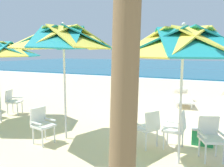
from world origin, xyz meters
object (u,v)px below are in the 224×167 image
(beach_umbrella_0, at_px, (183,43))
(plastic_chair_6, at_px, (13,100))
(plastic_chair_2, at_px, (149,126))
(plastic_chair_3, at_px, (42,123))
(sun_lounger_1, at_px, (182,97))
(beach_umbrella_1, at_px, (64,39))
(cooler_box, at_px, (203,136))
(plastic_chair_0, at_px, (210,135))
(plastic_chair_1, at_px, (177,128))

(beach_umbrella_0, bearing_deg, plastic_chair_6, 167.27)
(plastic_chair_2, bearing_deg, plastic_chair_6, 170.96)
(beach_umbrella_0, bearing_deg, plastic_chair_2, 146.04)
(plastic_chair_3, distance_m, sun_lounger_1, 6.26)
(plastic_chair_2, height_order, plastic_chair_3, same)
(beach_umbrella_0, height_order, plastic_chair_3, beach_umbrella_0)
(beach_umbrella_1, bearing_deg, sun_lounger_1, 68.36)
(cooler_box, bearing_deg, beach_umbrella_1, -162.01)
(plastic_chair_0, height_order, beach_umbrella_1, beach_umbrella_1)
(plastic_chair_6, bearing_deg, sun_lounger_1, 38.57)
(plastic_chair_2, xyz_separation_m, plastic_chair_6, (-5.14, 0.82, 0.00))
(plastic_chair_6, distance_m, sun_lounger_1, 6.62)
(beach_umbrella_0, relative_size, plastic_chair_2, 3.15)
(plastic_chair_0, bearing_deg, plastic_chair_3, -168.10)
(beach_umbrella_1, bearing_deg, plastic_chair_2, 9.12)
(beach_umbrella_1, xyz_separation_m, plastic_chair_6, (-3.08, 1.15, -2.00))
(plastic_chair_0, bearing_deg, plastic_chair_6, 172.45)
(beach_umbrella_1, bearing_deg, cooler_box, 17.99)
(plastic_chair_1, relative_size, plastic_chair_2, 1.00)
(plastic_chair_3, relative_size, sun_lounger_1, 0.39)
(plastic_chair_1, relative_size, sun_lounger_1, 0.39)
(plastic_chair_0, height_order, plastic_chair_1, same)
(plastic_chair_2, xyz_separation_m, sun_lounger_1, (0.04, 4.95, -0.22))
(beach_umbrella_0, distance_m, plastic_chair_2, 2.06)
(plastic_chair_1, bearing_deg, beach_umbrella_0, -76.60)
(plastic_chair_2, height_order, plastic_chair_6, same)
(plastic_chair_3, bearing_deg, sun_lounger_1, 67.06)
(beach_umbrella_1, relative_size, cooler_box, 5.78)
(plastic_chair_0, relative_size, sun_lounger_1, 0.39)
(plastic_chair_0, relative_size, cooler_box, 1.73)
(cooler_box, bearing_deg, plastic_chair_2, -148.10)
(plastic_chair_2, distance_m, plastic_chair_6, 5.20)
(beach_umbrella_0, height_order, cooler_box, beach_umbrella_0)
(beach_umbrella_1, bearing_deg, plastic_chair_6, 159.59)
(plastic_chair_3, distance_m, plastic_chair_6, 3.19)
(plastic_chair_0, relative_size, plastic_chair_2, 1.00)
(plastic_chair_0, relative_size, beach_umbrella_1, 0.30)
(cooler_box, bearing_deg, sun_lounger_1, 104.45)
(beach_umbrella_0, xyz_separation_m, plastic_chair_2, (-0.77, 0.52, -1.85))
(beach_umbrella_0, xyz_separation_m, plastic_chair_0, (0.55, 0.48, -1.85))
(plastic_chair_2, relative_size, cooler_box, 1.73)
(plastic_chair_0, relative_size, plastic_chair_3, 1.00)
(plastic_chair_1, distance_m, plastic_chair_3, 3.16)
(plastic_chair_1, bearing_deg, plastic_chair_6, 173.54)
(plastic_chair_2, distance_m, sun_lounger_1, 4.95)
(cooler_box, bearing_deg, plastic_chair_6, 178.97)
(plastic_chair_0, distance_m, cooler_box, 0.82)
(sun_lounger_1, bearing_deg, beach_umbrella_0, -82.42)
(plastic_chair_1, height_order, beach_umbrella_1, beach_umbrella_1)
(plastic_chair_0, bearing_deg, plastic_chair_1, 163.89)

